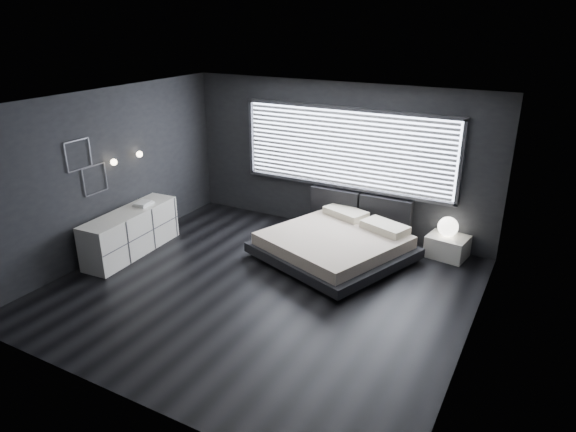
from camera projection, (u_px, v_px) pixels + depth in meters
The scene contains 12 objects.
room at pixel (259, 203), 7.31m from camera, with size 6.04×6.00×2.80m.
window at pixel (346, 149), 9.34m from camera, with size 4.14×0.09×1.52m.
headboard at pixel (359, 207), 9.53m from camera, with size 1.96×0.16×0.52m.
sconce_near at pixel (114, 162), 8.56m from camera, with size 0.18×0.11×0.11m.
sconce_far at pixel (139, 154), 9.05m from camera, with size 0.18×0.11×0.11m.
wall_art_upper at pixel (78, 155), 8.02m from camera, with size 0.01×0.48×0.48m.
wall_art_lower at pixel (95, 179), 8.39m from camera, with size 0.01×0.48×0.48m.
bed at pixel (335, 244), 8.71m from camera, with size 2.81×2.75×0.57m.
nightstand at pixel (447, 246), 8.80m from camera, with size 0.65×0.54×0.38m, color silver.
orb_lamp at pixel (448, 227), 8.68m from camera, with size 0.34×0.34×0.34m, color white.
dresser at pixel (131, 232), 8.88m from camera, with size 0.66×1.95×0.77m.
book_stack at pixel (143, 204), 9.01m from camera, with size 0.27×0.35×0.07m.
Camera 1 is at (3.65, -5.83, 3.90)m, focal length 32.00 mm.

